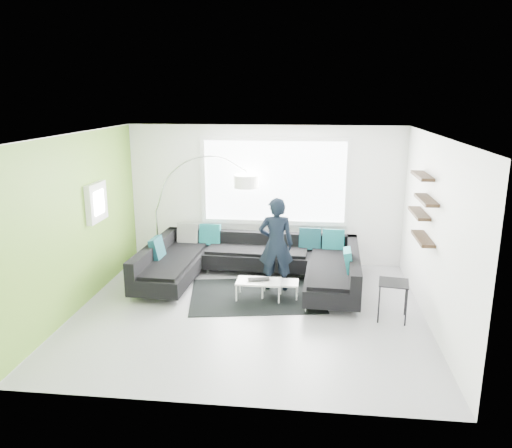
{
  "coord_description": "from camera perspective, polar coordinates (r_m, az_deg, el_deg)",
  "views": [
    {
      "loc": [
        0.93,
        -7.32,
        3.38
      ],
      "look_at": [
        0.01,
        0.9,
        1.22
      ],
      "focal_mm": 35.0,
      "sensor_mm": 36.0,
      "label": 1
    }
  ],
  "objects": [
    {
      "name": "ground",
      "position": [
        8.12,
        -0.76,
        -9.98
      ],
      "size": [
        5.5,
        5.5,
        0.0
      ],
      "primitive_type": "plane",
      "color": "gray",
      "rests_on": "ground"
    },
    {
      "name": "room_shell",
      "position": [
        7.74,
        -0.34,
        2.92
      ],
      "size": [
        5.54,
        5.04,
        2.82
      ],
      "color": "white",
      "rests_on": "ground"
    },
    {
      "name": "sectional_sofa",
      "position": [
        9.07,
        -0.59,
        -4.8
      ],
      "size": [
        3.93,
        2.53,
        0.83
      ],
      "rotation": [
        0.0,
        0.0,
        -0.04
      ],
      "color": "black",
      "rests_on": "ground"
    },
    {
      "name": "rug",
      "position": [
        8.71,
        0.02,
        -8.16
      ],
      "size": [
        2.48,
        1.98,
        0.01
      ],
      "primitive_type": "cube",
      "rotation": [
        0.0,
        0.0,
        0.17
      ],
      "color": "black",
      "rests_on": "ground"
    },
    {
      "name": "coffee_table",
      "position": [
        8.59,
        1.56,
        -7.38
      ],
      "size": [
        0.98,
        0.57,
        0.32
      ],
      "primitive_type": "cube",
      "rotation": [
        0.0,
        0.0,
        -0.01
      ],
      "color": "white",
      "rests_on": "ground"
    },
    {
      "name": "arc_lamp",
      "position": [
        10.16,
        -11.35,
        1.5
      ],
      "size": [
        2.13,
        0.79,
        2.24
      ],
      "primitive_type": null,
      "rotation": [
        0.0,
        0.0,
        -0.08
      ],
      "color": "silver",
      "rests_on": "ground"
    },
    {
      "name": "side_table",
      "position": [
        8.03,
        15.33,
        -8.44
      ],
      "size": [
        0.5,
        0.5,
        0.61
      ],
      "primitive_type": "cube",
      "rotation": [
        0.0,
        0.0,
        -0.15
      ],
      "color": "black",
      "rests_on": "ground"
    },
    {
      "name": "person",
      "position": [
        8.72,
        2.3,
        -2.33
      ],
      "size": [
        0.65,
        0.47,
        1.67
      ],
      "primitive_type": "imported",
      "rotation": [
        0.0,
        0.0,
        3.2
      ],
      "color": "black",
      "rests_on": "ground"
    },
    {
      "name": "laptop",
      "position": [
        8.45,
        0.34,
        -6.49
      ],
      "size": [
        0.47,
        0.39,
        0.03
      ],
      "primitive_type": "imported",
      "rotation": [
        0.0,
        0.0,
        0.22
      ],
      "color": "black",
      "rests_on": "coffee_table"
    }
  ]
}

